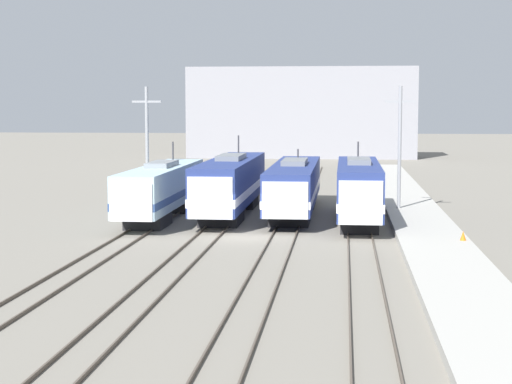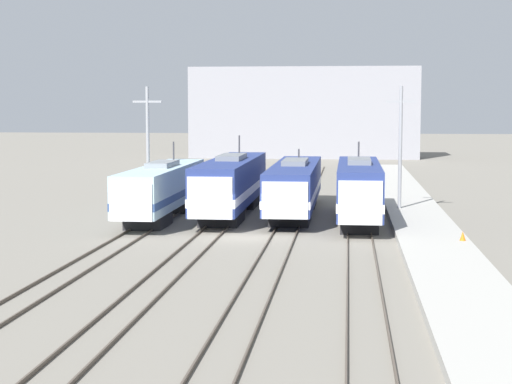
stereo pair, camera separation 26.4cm
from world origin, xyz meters
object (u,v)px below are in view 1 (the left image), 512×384
catenary_tower_left (147,145)px  catenary_tower_right (400,146)px  locomotive_center_left (230,185)px  locomotive_far_right (359,190)px  locomotive_center_right (294,187)px  traffic_cone (463,236)px  locomotive_far_left (161,190)px

catenary_tower_left → catenary_tower_right: (18.79, 0.00, 0.00)m
locomotive_center_left → locomotive_far_right: (9.13, -3.08, -0.01)m
catenary_tower_left → catenary_tower_right: same height
locomotive_center_left → locomotive_center_right: bearing=9.6°
catenary_tower_left → traffic_cone: (21.41, -15.12, -4.28)m
locomotive_far_right → traffic_cone: size_ratio=31.84×
locomotive_center_left → locomotive_center_right: (4.57, 0.77, -0.17)m
locomotive_center_left → catenary_tower_left: (-6.63, 2.44, 2.71)m
locomotive_far_left → traffic_cone: 21.95m
locomotive_center_left → locomotive_far_right: locomotive_center_left is taller
locomotive_far_right → traffic_cone: (5.65, -9.60, -1.56)m
locomotive_far_left → locomotive_center_left: locomotive_center_left is taller
locomotive_far_right → catenary_tower_right: 6.86m
catenary_tower_right → locomotive_far_right: bearing=-118.8°
traffic_cone → locomotive_far_right: bearing=120.5°
catenary_tower_left → locomotive_far_left: bearing=-67.0°
locomotive_far_right → traffic_cone: locomotive_far_right is taller
traffic_cone → locomotive_far_left: bearing=152.1°
locomotive_center_right → catenary_tower_right: size_ratio=2.15×
locomotive_far_left → catenary_tower_right: bearing=16.2°
locomotive_center_right → locomotive_center_left: bearing=-170.4°
locomotive_far_left → traffic_cone: size_ratio=34.30×
locomotive_center_right → traffic_cone: bearing=-52.8°
locomotive_center_right → locomotive_far_right: 5.98m
catenary_tower_right → traffic_cone: 15.94m
locomotive_far_right → traffic_cone: bearing=-59.5°
locomotive_center_right → catenary_tower_right: catenary_tower_right is taller
catenary_tower_right → traffic_cone: bearing=-80.2°
locomotive_far_left → traffic_cone: bearing=-27.9°
locomotive_far_left → locomotive_far_right: locomotive_far_right is taller
locomotive_far_right → catenary_tower_left: size_ratio=1.77×
locomotive_center_left → traffic_cone: bearing=-40.6°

